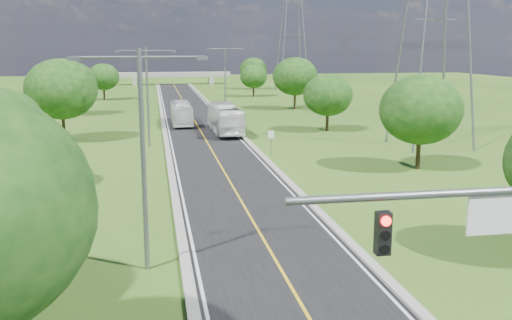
{
  "coord_description": "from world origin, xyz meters",
  "views": [
    {
      "loc": [
        -5.48,
        -13.21,
        10.09
      ],
      "look_at": [
        0.79,
        21.46,
        3.0
      ],
      "focal_mm": 40.0,
      "sensor_mm": 36.0,
      "label": 1
    }
  ],
  "objects": [
    {
      "name": "ground",
      "position": [
        0.0,
        60.0,
        0.0
      ],
      "size": [
        260.0,
        260.0,
        0.0
      ],
      "primitive_type": "plane",
      "color": "#294914",
      "rests_on": "ground"
    },
    {
      "name": "power_tower_far",
      "position": [
        26.0,
        115.0,
        14.01
      ],
      "size": [
        9.0,
        6.4,
        28.0
      ],
      "color": "slate",
      "rests_on": "ground"
    },
    {
      "name": "tree_lc",
      "position": [
        -15.0,
        50.0,
        5.58
      ],
      "size": [
        7.56,
        7.56,
        8.79
      ],
      "color": "black",
      "rests_on": "ground"
    },
    {
      "name": "overpass",
      "position": [
        0.0,
        140.0,
        2.41
      ],
      "size": [
        30.0,
        3.0,
        3.2
      ],
      "color": "gray",
      "rests_on": "ground"
    },
    {
      "name": "tree_re",
      "position": [
        14.5,
        100.0,
        4.02
      ],
      "size": [
        5.46,
        5.46,
        6.35
      ],
      "color": "black",
      "rests_on": "ground"
    },
    {
      "name": "tree_ld",
      "position": [
        -17.0,
        74.0,
        4.95
      ],
      "size": [
        6.72,
        6.72,
        7.82
      ],
      "color": "black",
      "rests_on": "ground"
    },
    {
      "name": "tree_rc",
      "position": [
        15.0,
        52.0,
        4.33
      ],
      "size": [
        5.88,
        5.88,
        6.84
      ],
      "color": "black",
      "rests_on": "ground"
    },
    {
      "name": "streetlight_near_left",
      "position": [
        -6.0,
        12.0,
        5.94
      ],
      "size": [
        5.9,
        0.25,
        10.0
      ],
      "color": "slate",
      "rests_on": "ground"
    },
    {
      "name": "speed_limit_sign",
      "position": [
        5.2,
        37.98,
        1.6
      ],
      "size": [
        0.55,
        0.09,
        2.4
      ],
      "color": "slate",
      "rests_on": "ground"
    },
    {
      "name": "streetlight_far_right",
      "position": [
        6.0,
        78.0,
        5.94
      ],
      "size": [
        5.9,
        0.25,
        10.0
      ],
      "color": "slate",
      "rests_on": "ground"
    },
    {
      "name": "tree_rb",
      "position": [
        16.0,
        30.0,
        4.95
      ],
      "size": [
        6.72,
        6.72,
        7.82
      ],
      "color": "black",
      "rests_on": "ground"
    },
    {
      "name": "bus_inbound",
      "position": [
        -1.95,
        60.73,
        1.5
      ],
      "size": [
        2.43,
        10.34,
        2.88
      ],
      "primitive_type": "imported",
      "rotation": [
        0.0,
        0.0,
        0.0
      ],
      "color": "silver",
      "rests_on": "road"
    },
    {
      "name": "tree_rd",
      "position": [
        17.0,
        76.0,
        5.27
      ],
      "size": [
        7.14,
        7.14,
        8.3
      ],
      "color": "black",
      "rests_on": "ground"
    },
    {
      "name": "curb_right",
      "position": [
        4.25,
        66.0,
        0.11
      ],
      "size": [
        0.5,
        150.0,
        0.22
      ],
      "primitive_type": "cube",
      "color": "gray",
      "rests_on": "ground"
    },
    {
      "name": "road",
      "position": [
        0.0,
        66.0,
        0.03
      ],
      "size": [
        8.0,
        150.0,
        0.06
      ],
      "primitive_type": "cube",
      "color": "black",
      "rests_on": "ground"
    },
    {
      "name": "tree_le",
      "position": [
        -14.5,
        98.0,
        4.33
      ],
      "size": [
        5.88,
        5.88,
        6.84
      ],
      "color": "black",
      "rests_on": "ground"
    },
    {
      "name": "tree_rf",
      "position": [
        18.0,
        120.0,
        4.64
      ],
      "size": [
        6.3,
        6.3,
        7.33
      ],
      "color": "black",
      "rests_on": "ground"
    },
    {
      "name": "curb_left",
      "position": [
        -4.25,
        66.0,
        0.11
      ],
      "size": [
        0.5,
        150.0,
        0.22
      ],
      "primitive_type": "cube",
      "color": "gray",
      "rests_on": "ground"
    },
    {
      "name": "power_tower_near",
      "position": [
        22.0,
        40.0,
        14.01
      ],
      "size": [
        9.0,
        6.4,
        28.0
      ],
      "color": "slate",
      "rests_on": "ground"
    },
    {
      "name": "bus_outbound",
      "position": [
        2.73,
        52.44,
        1.71
      ],
      "size": [
        2.92,
        11.91,
        3.31
      ],
      "primitive_type": "imported",
      "rotation": [
        0.0,
        0.0,
        3.15
      ],
      "color": "white",
      "rests_on": "road"
    },
    {
      "name": "streetlight_mid_left",
      "position": [
        -6.0,
        45.0,
        5.94
      ],
      "size": [
        5.9,
        0.25,
        10.0
      ],
      "color": "slate",
      "rests_on": "ground"
    }
  ]
}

